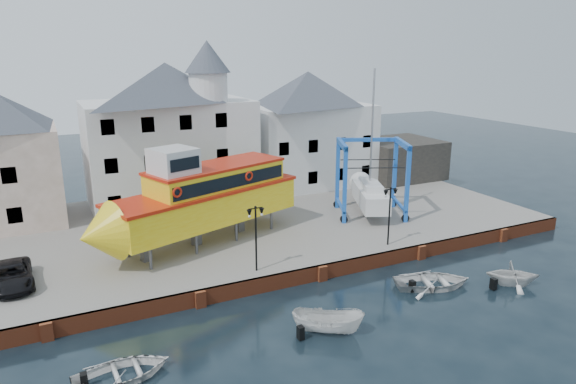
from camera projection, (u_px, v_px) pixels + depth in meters
name	position (u px, v px, depth m)	size (l,w,h in m)	color
ground	(322.00, 280.00, 32.84)	(140.00, 140.00, 0.00)	black
hardstanding	(256.00, 223.00, 42.23)	(44.00, 22.00, 1.00)	slate
quay_wall	(321.00, 272.00, 32.79)	(44.00, 0.47, 1.00)	brown
building_pink	(2.00, 159.00, 39.19)	(8.00, 7.00, 10.30)	tan
building_white_main	(171.00, 132.00, 44.75)	(14.00, 8.30, 14.00)	silver
building_white_right	(307.00, 129.00, 51.31)	(12.00, 8.00, 11.20)	silver
shed_dark	(398.00, 159.00, 54.76)	(8.00, 7.00, 4.00)	black
lamp_post_left	(256.00, 222.00, 31.07)	(1.12, 0.32, 4.20)	black
lamp_post_right	(390.00, 201.00, 35.28)	(1.12, 0.32, 4.20)	black
tour_boat	(195.00, 199.00, 35.24)	(16.60, 9.13, 7.08)	#59595E
travel_lift	(369.00, 189.00, 42.85)	(6.77, 8.00, 11.85)	#1549A7
van	(12.00, 275.00, 29.67)	(2.17, 4.70, 1.31)	black
motorboat_a	(328.00, 332.00, 26.80)	(1.42, 3.78, 1.46)	silver
motorboat_b	(432.00, 287.00, 31.93)	(3.37, 4.73, 0.98)	silver
motorboat_c	(511.00, 285.00, 32.23)	(2.73, 3.16, 1.66)	silver
motorboat_d	(123.00, 379.00, 23.04)	(3.05, 4.27, 0.89)	silver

